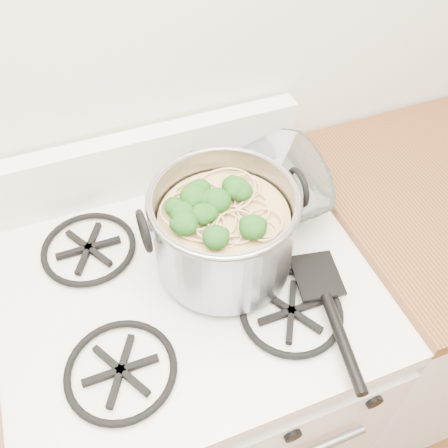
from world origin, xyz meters
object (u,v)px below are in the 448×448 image
at_px(spatula, 317,273).
at_px(glass_bowl, 258,192).
at_px(gas_range, 195,378).
at_px(stock_pot, 224,231).

distance_m(spatula, glass_bowl, 0.25).
distance_m(gas_range, spatula, 0.57).
height_order(gas_range, spatula, spatula).
bearing_deg(spatula, gas_range, 169.45).
bearing_deg(stock_pot, gas_range, -171.78).
distance_m(stock_pot, spatula, 0.21).
xyz_separation_m(gas_range, spatula, (0.25, -0.10, 0.50)).
relative_size(stock_pot, glass_bowl, 2.52).
distance_m(gas_range, stock_pot, 0.58).
relative_size(gas_range, glass_bowl, 7.31).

